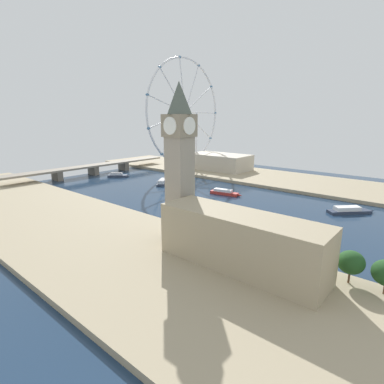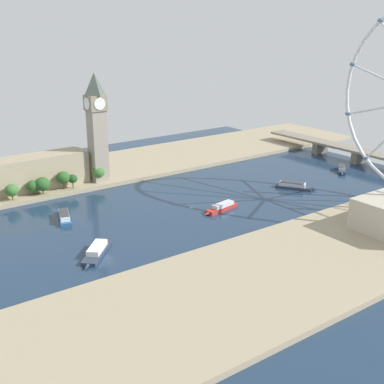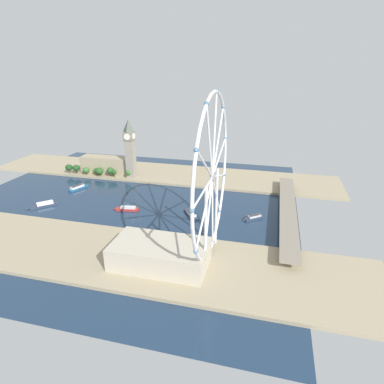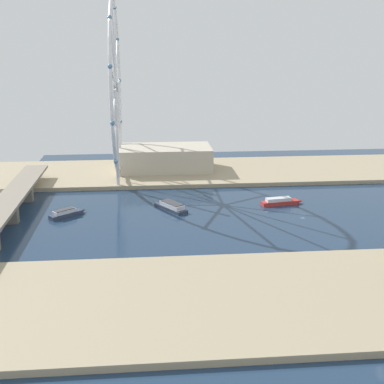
% 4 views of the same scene
% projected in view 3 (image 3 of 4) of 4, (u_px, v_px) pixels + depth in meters
% --- Properties ---
extents(ground_plane, '(393.86, 393.86, 0.00)m').
position_uv_depth(ground_plane, '(128.00, 202.00, 388.74)').
color(ground_plane, '#1E334C').
extents(riverbank_left, '(90.00, 520.00, 3.00)m').
position_uv_depth(riverbank_left, '(159.00, 173.00, 489.08)').
color(riverbank_left, tan).
rests_on(riverbank_left, ground_plane).
extents(riverbank_right, '(90.00, 520.00, 3.00)m').
position_uv_depth(riverbank_right, '(74.00, 249.00, 287.30)').
color(riverbank_right, tan).
rests_on(riverbank_right, ground_plane).
extents(clock_tower, '(14.51, 14.51, 82.29)m').
position_uv_depth(clock_tower, '(130.00, 148.00, 450.44)').
color(clock_tower, gray).
rests_on(clock_tower, riverbank_left).
extents(parliament_block, '(22.00, 75.39, 24.31)m').
position_uv_depth(parliament_block, '(106.00, 165.00, 482.40)').
color(parliament_block, tan).
rests_on(parliament_block, riverbank_left).
extents(tree_row_embankment, '(13.57, 106.45, 13.52)m').
position_uv_depth(tree_row_embankment, '(95.00, 170.00, 471.36)').
color(tree_row_embankment, '#513823').
rests_on(tree_row_embankment, riverbank_left).
extents(ferris_wheel, '(130.76, 3.20, 135.04)m').
position_uv_depth(ferris_wheel, '(212.00, 178.00, 249.82)').
color(ferris_wheel, silver).
rests_on(ferris_wheel, riverbank_right).
extents(riverside_hall, '(41.97, 76.57, 19.03)m').
position_uv_depth(riverside_hall, '(160.00, 254.00, 259.10)').
color(riverside_hall, '#BCB29E').
rests_on(riverside_hall, riverbank_right).
extents(river_bridge, '(205.86, 17.12, 11.94)m').
position_uv_depth(river_bridge, '(288.00, 211.00, 342.57)').
color(river_bridge, gray).
rests_on(river_bridge, ground_plane).
extents(tour_boat_0, '(29.26, 21.26, 5.17)m').
position_uv_depth(tour_boat_0, '(191.00, 214.00, 352.93)').
color(tour_boat_0, '#2D384C').
rests_on(tour_boat_0, ground_plane).
extents(tour_boat_1, '(19.57, 22.46, 5.08)m').
position_uv_depth(tour_boat_1, '(253.00, 217.00, 344.87)').
color(tour_boat_1, '#2D384C').
rests_on(tour_boat_1, ground_plane).
extents(tour_boat_2, '(29.28, 28.13, 4.97)m').
position_uv_depth(tour_boat_2, '(44.00, 205.00, 376.97)').
color(tour_boat_2, '#2D384C').
rests_on(tour_boat_2, ground_plane).
extents(tour_boat_3, '(10.27, 30.44, 4.84)m').
position_uv_depth(tour_boat_3, '(127.00, 209.00, 366.25)').
color(tour_boat_3, '#B22D28').
rests_on(tour_boat_3, ground_plane).
extents(tour_boat_4, '(32.42, 15.55, 5.51)m').
position_uv_depth(tour_boat_4, '(78.00, 187.00, 429.29)').
color(tour_boat_4, '#235684').
rests_on(tour_boat_4, ground_plane).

